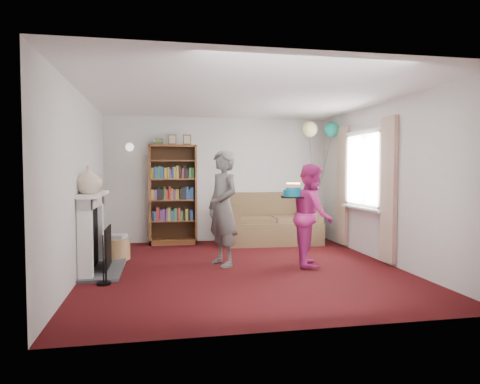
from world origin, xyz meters
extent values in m
plane|color=#34070E|center=(0.00, 0.00, 0.00)|extent=(5.00, 5.00, 0.00)
cube|color=silver|center=(0.00, 2.51, 1.25)|extent=(4.50, 0.02, 2.50)
cube|color=silver|center=(-2.26, 0.00, 1.25)|extent=(0.02, 5.00, 2.50)
cube|color=silver|center=(2.26, 0.00, 1.25)|extent=(0.02, 5.00, 2.50)
cube|color=white|center=(0.00, 0.00, 2.50)|extent=(4.50, 5.00, 0.01)
cube|color=#3F3F42|center=(-2.00, 0.20, 0.02)|extent=(0.55, 1.40, 0.04)
cube|color=white|center=(-2.15, -0.35, 0.53)|extent=(0.18, 0.14, 1.06)
cube|color=white|center=(-2.15, 0.75, 0.53)|extent=(0.18, 0.14, 1.06)
cube|color=white|center=(-2.15, 0.20, 1.00)|extent=(0.18, 1.24, 0.16)
cube|color=white|center=(-2.12, 0.20, 1.10)|extent=(0.28, 1.35, 0.05)
cube|color=black|center=(-2.17, 0.20, 0.48)|extent=(0.10, 0.80, 0.86)
cube|color=black|center=(-1.93, 0.20, 0.33)|extent=(0.02, 0.70, 0.60)
cylinder|color=black|center=(-1.90, -0.58, 0.32)|extent=(0.18, 0.18, 0.64)
cylinder|color=black|center=(-1.87, 1.00, 0.13)|extent=(0.26, 0.26, 0.26)
cube|color=white|center=(2.21, 0.60, 2.08)|extent=(0.08, 1.30, 0.08)
cube|color=white|center=(2.21, 0.60, 0.82)|extent=(0.08, 1.30, 0.08)
cube|color=white|center=(2.24, 0.60, 1.45)|extent=(0.01, 1.15, 1.20)
cube|color=white|center=(2.18, 0.60, 0.79)|extent=(0.14, 1.32, 0.04)
cube|color=#C5B894|center=(2.20, -0.22, 1.15)|extent=(0.07, 0.38, 2.20)
cube|color=#C5B894|center=(2.20, 1.42, 1.15)|extent=(0.07, 0.38, 2.20)
cylinder|color=gold|center=(-1.75, 2.45, 1.90)|extent=(0.04, 0.12, 0.04)
sphere|color=white|center=(-1.75, 2.36, 1.88)|extent=(0.16, 0.16, 0.16)
cube|color=#472B14|center=(-0.94, 2.46, 0.96)|extent=(0.91, 0.04, 1.92)
cube|color=brown|center=(-1.38, 2.27, 0.96)|extent=(0.04, 0.42, 1.92)
cube|color=brown|center=(-0.51, 2.27, 0.96)|extent=(0.04, 0.42, 1.92)
cube|color=brown|center=(-0.94, 2.27, 1.90)|extent=(0.91, 0.42, 0.04)
cube|color=brown|center=(-0.94, 2.27, 0.05)|extent=(0.91, 0.42, 0.10)
cube|color=brown|center=(-0.94, 2.27, 0.46)|extent=(0.83, 0.38, 0.03)
cube|color=brown|center=(-0.94, 2.27, 0.86)|extent=(0.83, 0.38, 0.02)
cube|color=brown|center=(-0.94, 2.27, 1.27)|extent=(0.83, 0.38, 0.02)
cube|color=brown|center=(-0.94, 2.27, 1.62)|extent=(0.83, 0.38, 0.02)
cube|color=maroon|center=(-1.19, 2.25, 1.98)|extent=(0.16, 0.22, 0.12)
cube|color=brown|center=(-0.94, 2.32, 2.03)|extent=(0.16, 0.02, 0.20)
cube|color=brown|center=(-0.66, 2.32, 2.03)|extent=(0.16, 0.02, 0.20)
cube|color=brown|center=(0.98, 2.00, 0.22)|extent=(1.85, 0.98, 0.44)
cube|color=brown|center=(0.98, 2.37, 0.60)|extent=(1.85, 0.24, 0.76)
cube|color=brown|center=(0.17, 2.00, 0.44)|extent=(0.24, 0.93, 0.60)
cube|color=brown|center=(1.78, 2.00, 0.44)|extent=(0.24, 0.93, 0.60)
cube|color=brown|center=(0.56, 1.92, 0.47)|extent=(0.78, 0.68, 0.12)
cube|color=brown|center=(1.39, 1.92, 0.47)|extent=(0.78, 0.68, 0.12)
cylinder|color=#A57F4D|center=(-1.90, 0.97, 0.17)|extent=(0.45, 0.45, 0.34)
cube|color=beige|center=(-1.90, 0.97, 0.37)|extent=(0.32, 0.25, 0.06)
imported|color=black|center=(-0.26, 0.22, 0.87)|extent=(0.63, 0.75, 1.74)
imported|color=#BA2576|center=(1.06, -0.02, 0.77)|extent=(0.75, 0.87, 1.54)
cube|color=black|center=(0.78, 0.02, 1.04)|extent=(0.36, 0.36, 0.02)
cylinder|color=#0B6883|center=(0.78, 0.02, 1.10)|extent=(0.30, 0.30, 0.10)
cylinder|color=#0B6883|center=(0.78, 0.02, 1.16)|extent=(0.22, 0.22, 0.04)
cylinder|color=#DF6385|center=(0.87, 0.02, 1.19)|extent=(0.01, 0.01, 0.09)
sphere|color=orange|center=(0.87, 0.02, 1.24)|extent=(0.02, 0.02, 0.02)
cylinder|color=#DF6385|center=(0.86, 0.05, 1.19)|extent=(0.01, 0.01, 0.09)
sphere|color=orange|center=(0.86, 0.05, 1.24)|extent=(0.02, 0.02, 0.02)
cylinder|color=#DF6385|center=(0.84, 0.08, 1.19)|extent=(0.01, 0.01, 0.09)
sphere|color=orange|center=(0.84, 0.08, 1.24)|extent=(0.02, 0.02, 0.02)
cylinder|color=#DF6385|center=(0.82, 0.10, 1.19)|extent=(0.01, 0.01, 0.09)
sphere|color=orange|center=(0.82, 0.10, 1.24)|extent=(0.02, 0.02, 0.02)
cylinder|color=#DF6385|center=(0.79, 0.11, 1.19)|extent=(0.01, 0.01, 0.09)
sphere|color=orange|center=(0.79, 0.11, 1.24)|extent=(0.02, 0.02, 0.02)
cylinder|color=#DF6385|center=(0.75, 0.11, 1.19)|extent=(0.01, 0.01, 0.09)
sphere|color=orange|center=(0.75, 0.11, 1.24)|extent=(0.02, 0.02, 0.02)
cylinder|color=#DF6385|center=(0.72, 0.09, 1.19)|extent=(0.01, 0.01, 0.09)
sphere|color=orange|center=(0.72, 0.09, 1.24)|extent=(0.02, 0.02, 0.02)
cylinder|color=#DF6385|center=(0.70, 0.07, 1.19)|extent=(0.01, 0.01, 0.09)
sphere|color=orange|center=(0.70, 0.07, 1.24)|extent=(0.02, 0.02, 0.02)
cylinder|color=#DF6385|center=(0.69, 0.04, 1.19)|extent=(0.01, 0.01, 0.09)
sphere|color=orange|center=(0.69, 0.04, 1.24)|extent=(0.02, 0.02, 0.02)
cylinder|color=#DF6385|center=(0.69, 0.00, 1.19)|extent=(0.01, 0.01, 0.09)
sphere|color=orange|center=(0.69, 0.00, 1.24)|extent=(0.02, 0.02, 0.02)
cylinder|color=#DF6385|center=(0.70, -0.03, 1.19)|extent=(0.01, 0.01, 0.09)
sphere|color=orange|center=(0.70, -0.03, 1.24)|extent=(0.02, 0.02, 0.02)
cylinder|color=#DF6385|center=(0.72, -0.05, 1.19)|extent=(0.01, 0.01, 0.09)
sphere|color=orange|center=(0.72, -0.05, 1.24)|extent=(0.02, 0.02, 0.02)
cylinder|color=#DF6385|center=(0.75, -0.07, 1.19)|extent=(0.01, 0.01, 0.09)
sphere|color=orange|center=(0.75, -0.07, 1.24)|extent=(0.02, 0.02, 0.02)
cylinder|color=#DF6385|center=(0.79, -0.07, 1.19)|extent=(0.01, 0.01, 0.09)
sphere|color=orange|center=(0.79, -0.07, 1.24)|extent=(0.02, 0.02, 0.02)
cylinder|color=#DF6385|center=(0.82, -0.06, 1.19)|extent=(0.01, 0.01, 0.09)
sphere|color=orange|center=(0.82, -0.06, 1.24)|extent=(0.02, 0.02, 0.02)
cylinder|color=#DF6385|center=(0.84, -0.04, 1.19)|extent=(0.01, 0.01, 0.09)
sphere|color=orange|center=(0.84, -0.04, 1.24)|extent=(0.02, 0.02, 0.02)
cylinder|color=#DF6385|center=(0.86, -0.01, 1.19)|extent=(0.01, 0.01, 0.09)
sphere|color=orange|center=(0.86, -0.01, 1.24)|extent=(0.02, 0.02, 0.02)
sphere|color=#3F3F3F|center=(1.78, 1.80, 0.70)|extent=(0.02, 0.02, 0.02)
sphere|color=#18987F|center=(2.08, 1.70, 2.22)|extent=(0.30, 0.30, 0.30)
sphere|color=#F1EE93|center=(1.64, 1.70, 2.22)|extent=(0.30, 0.30, 0.30)
imported|color=beige|center=(-2.12, -0.15, 1.31)|extent=(0.42, 0.42, 0.37)
camera|label=1|loc=(-1.20, -6.12, 1.45)|focal=32.00mm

